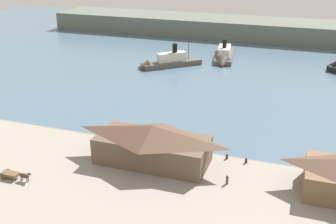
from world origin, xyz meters
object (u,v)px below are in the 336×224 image
(horse_cart, at_px, (15,175))
(mooring_post_east, at_px, (227,157))
(ferry_shed_west_terminal, at_px, (152,144))
(mooring_post_west, at_px, (246,161))
(ferry_departing_north, at_px, (166,62))
(pedestrian_near_west_shed, at_px, (227,180))
(ferry_mid_harbor, at_px, (224,56))

(horse_cart, bearing_deg, mooring_post_east, 29.90)
(ferry_shed_west_terminal, xyz_separation_m, mooring_post_west, (16.73, 5.22, -3.33))
(mooring_post_west, bearing_deg, ferry_departing_north, 121.91)
(mooring_post_west, relative_size, ferry_departing_north, 0.04)
(pedestrian_near_west_shed, distance_m, mooring_post_west, 8.47)
(mooring_post_east, relative_size, mooring_post_west, 1.00)
(ferry_shed_west_terminal, height_order, horse_cart, ferry_shed_west_terminal)
(ferry_shed_west_terminal, xyz_separation_m, mooring_post_east, (13.00, 5.59, -3.33))
(pedestrian_near_west_shed, height_order, ferry_departing_north, ferry_departing_north)
(horse_cart, relative_size, ferry_mid_harbor, 0.24)
(ferry_shed_west_terminal, distance_m, mooring_post_east, 14.54)
(horse_cart, xyz_separation_m, mooring_post_west, (37.16, 18.86, -0.47))
(pedestrian_near_west_shed, relative_size, ferry_mid_harbor, 0.07)
(mooring_post_west, bearing_deg, ferry_shed_west_terminal, -162.66)
(mooring_post_east, bearing_deg, ferry_shed_west_terminal, -156.74)
(ferry_shed_west_terminal, distance_m, horse_cart, 24.73)
(mooring_post_west, bearing_deg, pedestrian_near_west_shed, -103.34)
(pedestrian_near_west_shed, xyz_separation_m, mooring_post_west, (1.95, 8.23, -0.37))
(mooring_post_west, distance_m, ferry_mid_harbor, 76.99)
(mooring_post_west, bearing_deg, horse_cart, -153.09)
(mooring_post_east, distance_m, ferry_mid_harbor, 75.75)
(pedestrian_near_west_shed, distance_m, ferry_departing_north, 75.93)
(mooring_post_west, height_order, ferry_mid_harbor, ferry_mid_harbor)
(mooring_post_east, distance_m, ferry_departing_north, 67.52)
(ferry_shed_west_terminal, height_order, ferry_mid_harbor, ferry_shed_west_terminal)
(mooring_post_east, height_order, ferry_mid_harbor, ferry_mid_harbor)
(horse_cart, xyz_separation_m, ferry_departing_north, (0.30, 78.05, -0.55))
(horse_cart, xyz_separation_m, ferry_mid_harbor, (17.30, 93.24, -0.73))
(mooring_post_west, xyz_separation_m, ferry_departing_north, (-36.85, 59.19, -0.08))
(ferry_shed_west_terminal, relative_size, ferry_mid_harbor, 0.84)
(ferry_mid_harbor, bearing_deg, pedestrian_near_west_shed, -77.77)
(pedestrian_near_west_shed, relative_size, mooring_post_east, 1.99)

